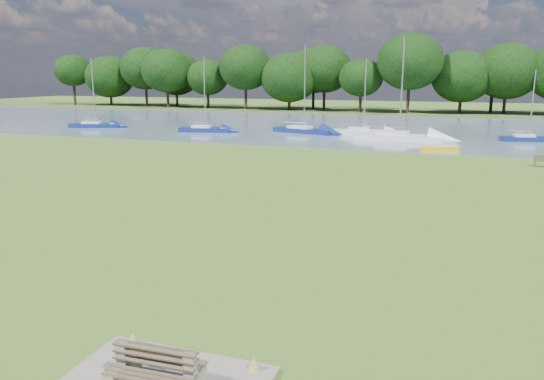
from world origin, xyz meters
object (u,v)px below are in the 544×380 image
(riverbank_bench, at_px, (544,161))
(sailboat_1, at_px, (95,124))
(sailboat_5, at_px, (363,130))
(sailboat_9, at_px, (205,128))
(sailboat_3, at_px, (303,129))
(sailboat_4, at_px, (528,137))
(kayak, at_px, (440,149))
(sailboat_0, at_px, (398,135))
(bench_pair, at_px, (156,370))

(riverbank_bench, distance_m, sailboat_1, 49.08)
(sailboat_1, xyz_separation_m, sailboat_5, (31.94, 3.03, 0.02))
(sailboat_1, xyz_separation_m, sailboat_9, (14.91, -0.30, 0.02))
(sailboat_1, height_order, sailboat_5, sailboat_1)
(sailboat_9, bearing_deg, sailboat_3, 3.66)
(sailboat_3, height_order, sailboat_9, sailboat_3)
(sailboat_4, height_order, sailboat_9, sailboat_9)
(kayak, height_order, sailboat_3, sailboat_3)
(sailboat_0, xyz_separation_m, sailboat_4, (11.83, 3.32, -0.11))
(sailboat_3, xyz_separation_m, sailboat_5, (6.44, 0.48, 0.01))
(sailboat_4, height_order, sailboat_5, sailboat_5)
(sailboat_4, distance_m, sailboat_9, 33.12)
(sailboat_0, distance_m, sailboat_5, 5.67)
(sailboat_1, relative_size, sailboat_4, 1.23)
(sailboat_0, relative_size, sailboat_3, 1.05)
(bench_pair, bearing_deg, sailboat_4, 73.98)
(bench_pair, relative_size, sailboat_0, 0.19)
(bench_pair, height_order, sailboat_3, sailboat_3)
(kayak, xyz_separation_m, sailboat_5, (-8.24, 10.17, 0.30))
(bench_pair, relative_size, sailboat_9, 0.23)
(sailboat_4, bearing_deg, kayak, -140.48)
(riverbank_bench, xyz_separation_m, sailboat_0, (-11.27, 12.03, 0.14))
(riverbank_bench, xyz_separation_m, sailboat_5, (-15.42, 15.90, 0.08))
(sailboat_9, bearing_deg, sailboat_1, 167.40)
(bench_pair, distance_m, sailboat_5, 48.37)
(sailboat_1, bearing_deg, sailboat_0, -20.36)
(bench_pair, xyz_separation_m, kayak, (3.96, 38.01, -0.29))
(sailboat_1, distance_m, sailboat_4, 47.98)
(sailboat_0, bearing_deg, sailboat_1, -176.95)
(sailboat_0, distance_m, sailboat_1, 36.10)
(sailboat_3, relative_size, sailboat_9, 1.14)
(sailboat_1, relative_size, sailboat_3, 0.88)
(bench_pair, height_order, riverbank_bench, bench_pair)
(kayak, distance_m, sailboat_0, 7.53)
(sailboat_3, xyz_separation_m, sailboat_4, (22.42, -0.07, -0.04))
(kayak, xyz_separation_m, sailboat_0, (-4.10, 6.31, 0.36))
(riverbank_bench, relative_size, sailboat_3, 0.15)
(riverbank_bench, xyz_separation_m, sailboat_9, (-32.45, 12.56, 0.08))
(sailboat_4, relative_size, sailboat_9, 0.81)
(sailboat_4, bearing_deg, sailboat_1, 171.25)
(riverbank_bench, height_order, sailboat_5, sailboat_5)
(riverbank_bench, bearing_deg, sailboat_1, 177.05)
(sailboat_0, height_order, sailboat_5, sailboat_0)
(sailboat_0, xyz_separation_m, sailboat_1, (-36.09, 0.84, -0.08))
(sailboat_4, bearing_deg, sailboat_9, 173.11)
(sailboat_1, bearing_deg, sailboat_9, -20.20)
(bench_pair, distance_m, sailboat_3, 48.90)
(sailboat_5, bearing_deg, sailboat_1, 174.88)
(sailboat_5, bearing_deg, sailboat_4, -12.50)
(sailboat_0, height_order, sailboat_1, sailboat_0)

